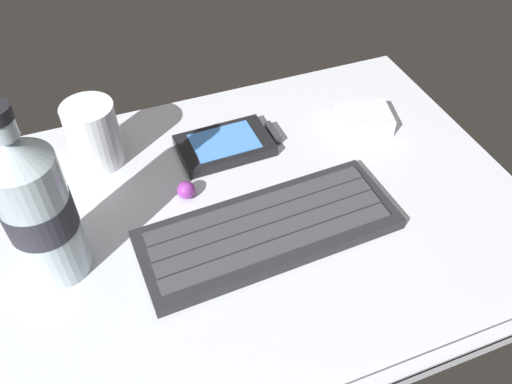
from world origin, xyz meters
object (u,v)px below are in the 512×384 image
(juice_cup, at_px, (94,137))
(water_bottle, at_px, (37,206))
(keyboard, at_px, (268,229))
(handheld_device, at_px, (229,144))
(trackball_mouse, at_px, (186,190))
(charger_block, at_px, (364,119))

(juice_cup, bearing_deg, water_bottle, -113.86)
(keyboard, relative_size, handheld_device, 2.28)
(juice_cup, distance_m, water_bottle, 0.17)
(juice_cup, relative_size, water_bottle, 0.41)
(handheld_device, distance_m, trackball_mouse, 0.10)
(handheld_device, distance_m, juice_cup, 0.17)
(charger_block, bearing_deg, keyboard, -145.80)
(keyboard, xyz_separation_m, charger_block, (0.20, 0.13, 0.00))
(handheld_device, relative_size, juice_cup, 1.52)
(handheld_device, distance_m, water_bottle, 0.27)
(juice_cup, bearing_deg, keyboard, -51.02)
(keyboard, xyz_separation_m, juice_cup, (-0.16, 0.19, 0.03))
(keyboard, bearing_deg, charger_block, 34.20)
(water_bottle, bearing_deg, charger_block, 12.30)
(water_bottle, xyz_separation_m, charger_block, (0.42, 0.09, -0.08))
(charger_block, height_order, trackball_mouse, charger_block)
(charger_block, bearing_deg, juice_cup, 170.48)
(water_bottle, height_order, charger_block, water_bottle)
(water_bottle, bearing_deg, trackball_mouse, 17.17)
(keyboard, relative_size, juice_cup, 3.47)
(handheld_device, height_order, charger_block, charger_block)
(water_bottle, relative_size, charger_block, 2.97)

